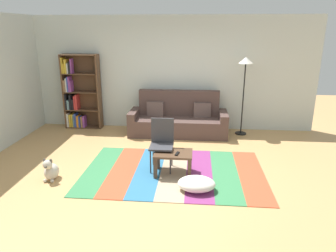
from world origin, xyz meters
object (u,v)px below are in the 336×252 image
object	(u,v)px
couch	(178,120)
pouf	(196,184)
tv_remote	(177,154)
coffee_table	(173,157)
dog	(51,170)
standing_lamp	(245,71)
bookshelf	(78,95)
folding_chair	(162,140)

from	to	relation	value
couch	pouf	size ratio (longest dim) A/B	3.90
pouf	tv_remote	xyz separation A→B (m)	(-0.33, 0.47, 0.29)
couch	coffee_table	distance (m)	2.18
coffee_table	dog	size ratio (longest dim) A/B	1.61
coffee_table	pouf	world-z (taller)	coffee_table
couch	standing_lamp	size ratio (longest dim) A/B	1.26
pouf	standing_lamp	distance (m)	3.31
coffee_table	standing_lamp	distance (m)	2.95
bookshelf	standing_lamp	distance (m)	4.04
tv_remote	folding_chair	xyz separation A→B (m)	(-0.29, 0.31, 0.12)
couch	bookshelf	bearing A→B (deg)	173.49
dog	folding_chair	distance (m)	1.92
standing_lamp	folding_chair	bearing A→B (deg)	-128.90
bookshelf	folding_chair	bearing A→B (deg)	-43.64
coffee_table	tv_remote	xyz separation A→B (m)	(0.07, -0.07, 0.09)
pouf	folding_chair	size ratio (longest dim) A/B	0.64
coffee_table	tv_remote	bearing A→B (deg)	-44.94
bookshelf	tv_remote	size ratio (longest dim) A/B	12.10
standing_lamp	folding_chair	distance (m)	2.80
tv_remote	folding_chair	size ratio (longest dim) A/B	0.17
couch	dog	xyz separation A→B (m)	(-1.95, -2.56, -0.18)
dog	folding_chair	size ratio (longest dim) A/B	0.44
bookshelf	coffee_table	bearing A→B (deg)	-44.04
coffee_table	folding_chair	size ratio (longest dim) A/B	0.71
couch	standing_lamp	bearing A→B (deg)	4.31
coffee_table	standing_lamp	bearing A→B (deg)	57.91
couch	bookshelf	xyz separation A→B (m)	(-2.50, 0.29, 0.49)
standing_lamp	folding_chair	world-z (taller)	standing_lamp
couch	bookshelf	size ratio (longest dim) A/B	1.25
couch	folding_chair	xyz separation A→B (m)	(-0.17, -1.94, 0.20)
bookshelf	pouf	xyz separation A→B (m)	(2.95, -3.00, -0.71)
tv_remote	bookshelf	bearing A→B (deg)	148.48
bookshelf	tv_remote	bearing A→B (deg)	-44.06
standing_lamp	folding_chair	xyz separation A→B (m)	(-1.65, -2.05, -0.96)
couch	bookshelf	world-z (taller)	bookshelf
bookshelf	folding_chair	world-z (taller)	bookshelf
folding_chair	bookshelf	bearing A→B (deg)	-179.05
pouf	bookshelf	bearing A→B (deg)	134.49
tv_remote	folding_chair	distance (m)	0.44
folding_chair	couch	bearing A→B (deg)	129.53
coffee_table	tv_remote	size ratio (longest dim) A/B	4.27
bookshelf	folding_chair	size ratio (longest dim) A/B	2.02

